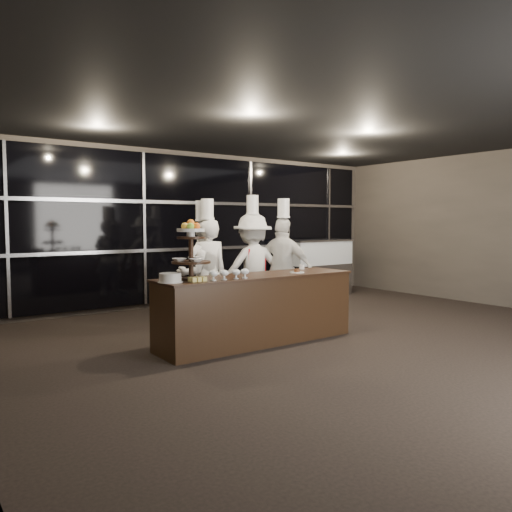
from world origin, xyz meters
TOP-DOWN VIEW (x-y plane):
  - room at (0.00, 0.00)m, footprint 10.00×10.00m
  - window_wall at (0.00, 4.94)m, footprint 8.60×0.10m
  - buffet_counter at (-1.01, 1.64)m, footprint 2.84×0.74m
  - display_stand at (-2.01, 1.64)m, footprint 0.48×0.48m
  - compotes at (-1.59, 1.42)m, footprint 0.57×0.11m
  - layer_cake at (-2.32, 1.59)m, footprint 0.30×0.30m
  - pastry_squares at (-2.02, 1.47)m, footprint 0.20×0.13m
  - small_plate at (-0.39, 1.54)m, footprint 0.20×0.20m
  - chef_cup at (0.00, 1.89)m, footprint 0.08×0.08m
  - display_case at (2.56, 4.30)m, footprint 1.55×0.68m
  - chef_a at (-1.13, 2.74)m, footprint 0.67×0.49m
  - chef_b at (-1.13, 2.89)m, footprint 0.87×0.72m
  - chef_c at (-0.25, 2.80)m, footprint 1.24×0.87m
  - chef_d at (0.15, 2.51)m, footprint 0.86×1.07m

SIDE VIEW (x-z plane):
  - buffet_counter at x=-1.01m, z-range 0.01..0.93m
  - display_case at x=2.56m, z-range 0.07..1.31m
  - chef_b at x=-1.13m, z-range -0.14..1.81m
  - chef_a at x=-1.13m, z-range -0.12..1.85m
  - chef_d at x=0.15m, z-range -0.13..1.87m
  - chef_c at x=-0.25m, z-range -0.14..1.92m
  - small_plate at x=-0.39m, z-range 0.91..0.96m
  - pastry_squares at x=-2.02m, z-range 0.92..0.97m
  - chef_cup at x=0.00m, z-range 0.92..0.99m
  - layer_cake at x=-2.32m, z-range 0.92..1.03m
  - compotes at x=-1.59m, z-range 0.94..1.06m
  - display_stand at x=-2.01m, z-range 0.97..1.71m
  - room at x=0.00m, z-range -3.50..6.50m
  - window_wall at x=0.00m, z-range 0.10..2.90m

